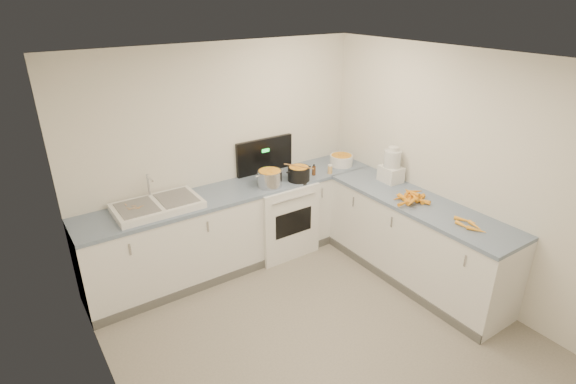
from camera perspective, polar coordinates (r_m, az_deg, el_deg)
floor at (r=4.39m, az=5.10°, el=-18.60°), size 3.50×4.00×0.00m
ceiling at (r=3.26m, az=6.76°, el=15.69°), size 3.50×4.00×0.00m
wall_back at (r=5.21m, az=-8.34°, el=4.60°), size 3.50×0.00×2.50m
wall_left at (r=3.01m, az=-21.54°, el=-12.68°), size 0.00×4.00×2.50m
wall_right at (r=4.88m, az=21.88°, el=1.68°), size 0.00×4.00×2.50m
counter_back at (r=5.28m, az=-6.38°, el=-4.28°), size 3.50×0.62×0.94m
counter_right at (r=5.14m, az=15.90°, el=-5.98°), size 0.62×2.20×0.94m
stove at (r=5.51m, az=-1.27°, el=-2.81°), size 0.76×0.65×1.36m
sink at (r=4.76m, az=-16.25°, el=-1.66°), size 0.86×0.52×0.31m
steel_pot at (r=5.09m, az=-2.34°, el=1.63°), size 0.34×0.34×0.21m
black_pot at (r=5.25m, az=1.37°, el=2.24°), size 0.32×0.32×0.18m
wooden_spoon at (r=5.22m, az=1.38°, el=3.28°), size 0.21×0.33×0.02m
mixing_bowl at (r=5.76m, az=6.78°, el=4.03°), size 0.35×0.35×0.13m
extract_bottle at (r=5.42m, az=3.30°, el=2.73°), size 0.04×0.04×0.11m
spice_jar at (r=5.48m, az=5.36°, el=2.84°), size 0.06×0.06×0.10m
food_processor at (r=5.32m, az=13.02°, el=3.14°), size 0.22×0.26×0.42m
carrot_pile at (r=4.92m, az=15.47°, el=-0.71°), size 0.45×0.39×0.09m
peeled_carrots at (r=4.57m, az=22.06°, el=-3.90°), size 0.18×0.37×0.04m
peelings at (r=4.70m, az=-18.96°, el=-1.85°), size 0.25×0.20×0.01m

